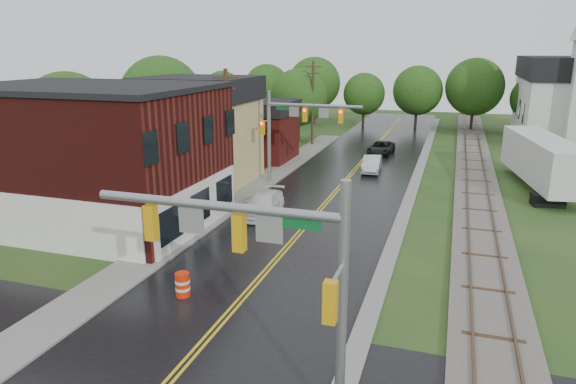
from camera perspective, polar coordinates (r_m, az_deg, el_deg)
The scene contains 21 objects.
main_road at distance 42.06m, azimuth 6.54°, elevation 1.41°, with size 10.00×90.00×0.02m, color black.
curb_right at distance 46.22m, azimuth 14.38°, elevation 2.32°, with size 0.80×70.00×0.12m, color gray.
sidewalk_left at distance 39.14m, azimuth -3.89°, elevation 0.40°, with size 2.40×50.00×0.12m, color gray.
brick_building at distance 32.90m, azimuth -20.95°, elevation 3.87°, with size 14.30×10.30×8.30m.
yellow_house at distance 41.31m, azimuth -9.68°, elevation 5.57°, with size 8.00×7.00×6.40m, color tan.
darkred_building at distance 49.13m, azimuth -3.72°, elevation 6.17°, with size 7.00×6.00×4.40m, color #3F0F0C.
church at distance 64.99m, azimuth 29.12°, elevation 9.82°, with size 10.40×18.40×20.00m.
railroad at distance 46.17m, azimuth 20.09°, elevation 1.97°, with size 3.20×80.00×0.30m.
traffic_signal_near at distance 13.88m, azimuth -2.50°, elevation -6.94°, with size 7.34×0.30×7.20m.
traffic_signal_far at distance 39.09m, azimuth 0.83°, elevation 7.86°, with size 7.34×0.43×7.20m.
utility_pole_b at distance 35.69m, azimuth -6.74°, elevation 6.59°, with size 1.80×0.28×9.00m.
utility_pole_c at distance 56.25m, azimuth 2.76°, elevation 9.99°, with size 1.80×0.28×9.00m.
tree_left_a at distance 42.66m, azimuth -23.10°, elevation 7.47°, with size 6.80×6.80×8.67m.
tree_left_b at distance 49.43m, azimuth -13.77°, elevation 9.93°, with size 7.60×7.60×9.69m.
tree_left_c at distance 54.77m, azimuth -5.64°, elevation 9.56°, with size 6.00×6.00×7.65m.
tree_left_e at distance 58.63m, azimuth 1.30°, elevation 10.32°, with size 6.40×6.40×8.16m.
suv_dark at distance 52.41m, azimuth 10.30°, elevation 4.83°, with size 2.15×4.66×1.29m, color black.
sedan_silver at distance 44.76m, azimuth 9.30°, elevation 3.08°, with size 1.45×4.17×1.37m, color silver.
pickup_white at distance 32.77m, azimuth -2.78°, elevation -1.37°, with size 1.96×4.83×1.40m, color white.
semi_trailer at distance 42.81m, azimuth 26.37°, elevation 3.30°, with size 4.71×12.69×3.90m.
construction_barrel at distance 22.76m, azimuth -11.63°, elevation -10.06°, with size 0.61×0.61×1.09m, color red.
Camera 1 is at (8.02, -9.98, 10.31)m, focal length 32.00 mm.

